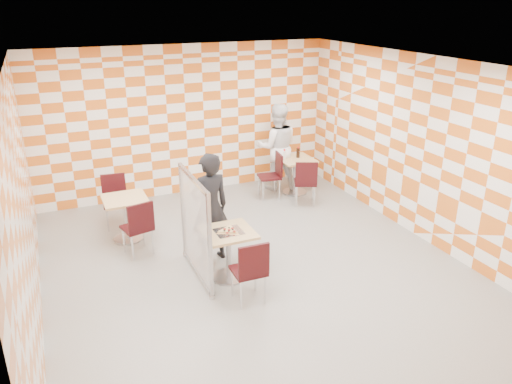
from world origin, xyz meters
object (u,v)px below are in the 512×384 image
man_white (277,147)px  chair_second_front (306,179)px  chair_empty_near (139,224)px  man_dark (210,208)px  empty_table (126,211)px  chair_empty_far (115,196)px  second_table (295,170)px  sport_bottle (284,154)px  soda_bottle (298,153)px  chair_main_front (251,268)px  main_table (229,246)px  chair_second_side (274,172)px  partition (195,227)px

man_white → chair_second_front: bearing=111.8°
chair_empty_near → man_dark: bearing=-28.6°
chair_second_front → man_white: man_white is taller
empty_table → chair_empty_far: bearing=96.3°
second_table → sport_bottle: 0.40m
chair_empty_far → soda_bottle: bearing=2.2°
empty_table → chair_main_front: size_ratio=0.81×
empty_table → second_table: bearing=12.3°
chair_second_front → chair_empty_far: size_ratio=1.00×
chair_second_front → man_dark: man_dark is taller
chair_empty_near → chair_empty_far: 1.36m
sport_bottle → soda_bottle: bearing=-12.2°
chair_empty_far → soda_bottle: 3.74m
chair_second_front → sport_bottle: size_ratio=4.62×
main_table → chair_empty_near: chair_empty_near is taller
empty_table → chair_second_side: size_ratio=0.81×
chair_main_front → chair_second_front: (2.28, 2.67, 0.00)m
empty_table → chair_empty_far: (-0.07, 0.68, 0.04)m
chair_empty_near → empty_table: bearing=97.2°
chair_main_front → man_white: (2.19, 3.78, 0.36)m
chair_empty_far → sport_bottle: size_ratio=4.62×
chair_second_front → man_dark: (-2.37, -1.30, 0.32)m
second_table → chair_second_side: 0.51m
empty_table → chair_empty_near: bearing=-82.8°
chair_empty_far → soda_bottle: soda_bottle is taller
chair_second_front → man_white: (-0.09, 1.11, 0.36)m
chair_second_front → soda_bottle: (0.21, 0.73, 0.31)m
main_table → chair_second_side: bearing=53.1°
second_table → partition: bearing=-140.0°
second_table → soda_bottle: (0.08, 0.04, 0.34)m
man_white → main_table: bearing=71.1°
main_table → chair_second_front: bearing=39.9°
partition → man_dark: size_ratio=0.90×
second_table → chair_empty_near: size_ratio=0.81×
chair_second_front → chair_second_side: (-0.37, 0.65, 0.00)m
main_table → empty_table: 2.16m
chair_second_side → man_dark: (-2.00, -1.95, 0.32)m
sport_bottle → man_dark: bearing=-137.8°
chair_second_side → soda_bottle: bearing=7.8°
second_table → sport_bottle: (-0.21, 0.10, 0.33)m
chair_empty_far → man_white: 3.48m
empty_table → chair_empty_far: 0.68m
man_white → sport_bottle: (0.01, -0.32, -0.07)m
main_table → second_table: 3.58m
soda_bottle → sport_bottle: bearing=167.8°
sport_bottle → partition: bearing=-136.7°
chair_main_front → chair_second_side: bearing=60.2°
partition → main_table: bearing=-28.9°
chair_empty_near → sport_bottle: bearing=25.3°
chair_main_front → chair_empty_near: (-1.08, 1.91, 0.00)m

